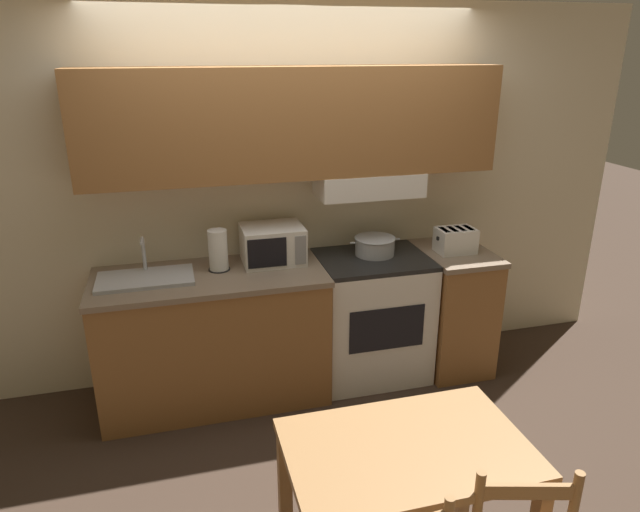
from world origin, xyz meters
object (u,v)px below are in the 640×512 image
(toaster, at_px, (455,240))
(sink_basin, at_px, (145,278))
(dining_table, at_px, (406,473))
(paper_towel_roll, at_px, (218,250))
(cooking_pot, at_px, (375,245))
(stove_range, at_px, (371,316))
(microwave, at_px, (273,244))

(toaster, relative_size, sink_basin, 0.47)
(toaster, distance_m, dining_table, 2.04)
(paper_towel_roll, bearing_deg, sink_basin, -172.10)
(cooking_pot, distance_m, sink_basin, 1.54)
(stove_range, xyz_separation_m, microwave, (-0.68, 0.10, 0.57))
(stove_range, xyz_separation_m, paper_towel_roll, (-1.05, 0.04, 0.58))
(paper_towel_roll, height_order, dining_table, paper_towel_roll)
(microwave, distance_m, sink_basin, 0.84)
(stove_range, xyz_separation_m, cooking_pot, (0.03, 0.06, 0.51))
(sink_basin, xyz_separation_m, paper_towel_roll, (0.46, 0.06, 0.12))
(microwave, bearing_deg, stove_range, -8.58)
(stove_range, bearing_deg, sink_basin, -179.22)
(cooking_pot, height_order, microwave, microwave)
(stove_range, distance_m, toaster, 0.80)
(cooking_pot, xyz_separation_m, paper_towel_roll, (-1.07, -0.01, 0.07))
(toaster, height_order, paper_towel_roll, paper_towel_roll)
(dining_table, bearing_deg, microwave, 96.06)
(sink_basin, bearing_deg, dining_table, -59.33)
(cooking_pot, height_order, paper_towel_roll, paper_towel_roll)
(sink_basin, distance_m, dining_table, 2.02)
(cooking_pot, xyz_separation_m, microwave, (-0.71, 0.05, 0.06))
(microwave, height_order, sink_basin, same)
(stove_range, height_order, cooking_pot, cooking_pot)
(sink_basin, xyz_separation_m, dining_table, (1.02, -1.72, -0.28))
(cooking_pot, distance_m, paper_towel_roll, 1.08)
(stove_range, xyz_separation_m, sink_basin, (-1.50, -0.02, 0.47))
(microwave, xyz_separation_m, toaster, (1.27, -0.14, -0.04))
(microwave, distance_m, dining_table, 1.89)
(toaster, bearing_deg, microwave, 173.57)
(cooking_pot, bearing_deg, dining_table, -105.96)
(stove_range, relative_size, cooking_pot, 2.47)
(sink_basin, bearing_deg, microwave, 8.50)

